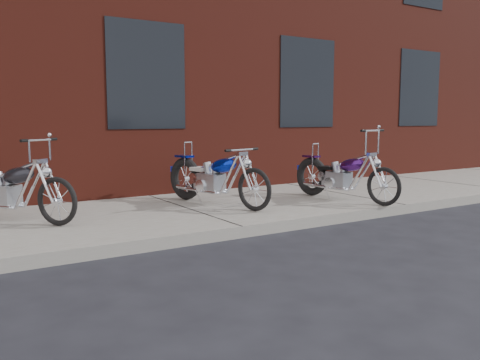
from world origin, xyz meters
TOP-DOWN VIEW (x-y plane):
  - ground at (0.00, 0.00)m, footprint 120.00×120.00m
  - sidewalk at (0.00, 1.50)m, footprint 22.00×3.00m
  - building_brick at (0.00, 8.00)m, footprint 22.00×10.00m
  - chopper_purple at (2.50, 0.87)m, footprint 0.55×2.06m
  - chopper_blue at (0.51, 1.59)m, footprint 0.73×2.14m
  - chopper_third at (-2.38, 1.92)m, footprint 1.31×1.79m

SIDE VIEW (x-z plane):
  - ground at x=0.00m, z-range 0.00..0.00m
  - sidewalk at x=0.00m, z-range 0.00..0.15m
  - chopper_purple at x=2.50m, z-range -0.06..1.10m
  - chopper_third at x=-2.38m, z-range -0.01..1.07m
  - chopper_blue at x=0.51m, z-range 0.07..1.02m
  - building_brick at x=0.00m, z-range 0.00..8.00m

